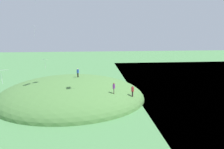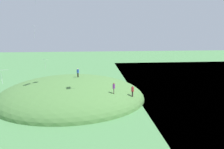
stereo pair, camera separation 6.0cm
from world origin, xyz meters
TOP-DOWN VIEW (x-y plane):
  - ground_plane at (0.00, 0.00)m, footprint 160.00×160.00m
  - grass_hill at (6.64, -0.65)m, footprint 25.69×23.34m
  - person_watching_kites at (5.43, -1.37)m, footprint 0.47×0.47m
  - person_walking_path at (-0.29, 5.29)m, footprint 0.41×0.41m
  - person_on_hilltop at (-3.29, 4.57)m, footprint 0.59×0.59m
  - kite_0 at (12.71, -2.28)m, footprint 0.85×0.78m
  - kite_3 at (10.49, 0.78)m, footprint 1.12×1.05m
  - kite_5 at (14.16, 8.60)m, footprint 1.30×1.06m

SIDE VIEW (x-z plane):
  - ground_plane at x=0.00m, z-range 0.00..0.00m
  - grass_hill at x=6.64m, z-range -3.63..3.63m
  - person_on_hilltop at x=-3.29m, z-range 1.86..3.64m
  - person_walking_path at x=-0.29m, z-range 2.66..4.34m
  - person_watching_kites at x=5.43m, z-range 3.82..5.43m
  - kite_5 at x=14.16m, z-range 5.91..7.78m
  - kite_3 at x=10.49m, z-range 6.30..7.80m
  - kite_0 at x=12.71m, z-range 11.22..13.30m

